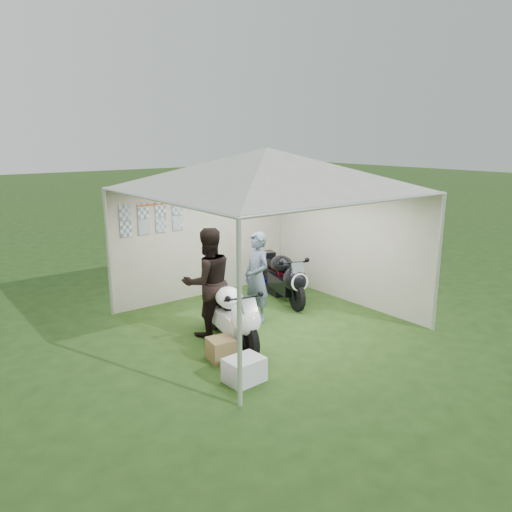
% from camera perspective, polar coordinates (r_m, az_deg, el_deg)
% --- Properties ---
extents(ground, '(80.00, 80.00, 0.00)m').
position_cam_1_polar(ground, '(8.84, 1.16, -7.51)').
color(ground, '#223D14').
rests_on(ground, ground).
extents(canopy_tent, '(5.66, 5.66, 3.00)m').
position_cam_1_polar(canopy_tent, '(8.30, 1.10, 9.38)').
color(canopy_tent, silver).
rests_on(canopy_tent, ground).
extents(motorcycle_white, '(0.63, 1.85, 0.92)m').
position_cam_1_polar(motorcycle_white, '(7.75, -2.63, -6.59)').
color(motorcycle_white, black).
rests_on(motorcycle_white, ground).
extents(motorcycle_black, '(0.80, 1.83, 0.93)m').
position_cam_1_polar(motorcycle_black, '(9.73, 3.32, -2.34)').
color(motorcycle_black, black).
rests_on(motorcycle_black, ground).
extents(paddock_stand, '(0.39, 0.30, 0.26)m').
position_cam_1_polar(paddock_stand, '(10.59, 1.42, -3.18)').
color(paddock_stand, '#0A0BC8').
rests_on(paddock_stand, ground).
extents(person_dark_jacket, '(0.97, 0.81, 1.78)m').
position_cam_1_polar(person_dark_jacket, '(8.06, -5.50, -3.00)').
color(person_dark_jacket, black).
rests_on(person_dark_jacket, ground).
extents(person_blue_jacket, '(0.40, 0.59, 1.59)m').
position_cam_1_polar(person_blue_jacket, '(8.65, 0.10, -2.44)').
color(person_blue_jacket, slate).
rests_on(person_blue_jacket, ground).
extents(equipment_box, '(0.60, 0.52, 0.53)m').
position_cam_1_polar(equipment_box, '(10.30, 3.05, -2.89)').
color(equipment_box, black).
rests_on(equipment_box, ground).
extents(crate_0, '(0.52, 0.41, 0.33)m').
position_cam_1_polar(crate_0, '(6.78, -1.35, -12.86)').
color(crate_0, silver).
rests_on(crate_0, ground).
extents(crate_1, '(0.41, 0.41, 0.32)m').
position_cam_1_polar(crate_1, '(7.40, -4.00, -10.57)').
color(crate_1, olive).
rests_on(crate_1, ground).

